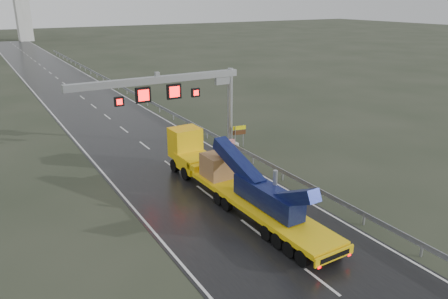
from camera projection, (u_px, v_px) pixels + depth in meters
ground at (295, 262)px, 22.85m from camera, size 400.00×400.00×0.00m
road at (94, 106)px, 55.37m from camera, size 11.00×200.00×0.02m
guardrail at (170, 112)px, 49.93m from camera, size 0.20×140.00×1.40m
sign_gantry at (181, 92)px, 36.63m from camera, size 14.90×1.20×7.42m
heavy_haul_truck at (227, 175)px, 29.88m from camera, size 2.95×17.47×4.09m
exit_sign_pair at (239, 132)px, 39.67m from camera, size 1.24×0.28×2.14m
striped_barrier at (231, 146)px, 38.88m from camera, size 0.71×0.41×1.16m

